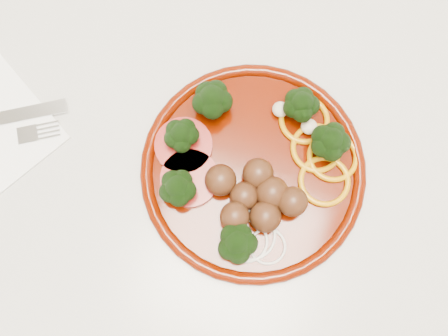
% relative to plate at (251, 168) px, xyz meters
% --- Properties ---
extents(counter, '(2.40, 0.60, 0.90)m').
position_rel_plate_xyz_m(counter, '(-0.08, 0.03, -0.47)').
color(counter, white).
rests_on(counter, ground).
extents(plate, '(0.25, 0.25, 0.06)m').
position_rel_plate_xyz_m(plate, '(0.00, 0.00, 0.00)').
color(plate, '#490D00').
rests_on(plate, counter).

